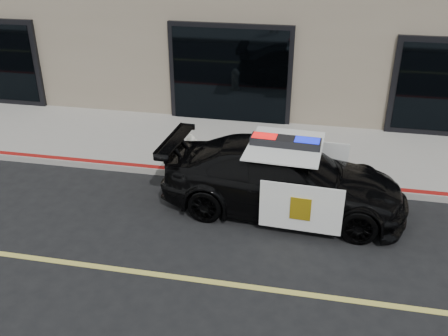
# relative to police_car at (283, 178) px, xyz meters

# --- Properties ---
(ground) EXTENTS (120.00, 120.00, 0.00)m
(ground) POSITION_rel_police_car_xyz_m (-0.94, -2.54, -0.72)
(ground) COLOR black
(ground) RESTS_ON ground
(sidewalk_n) EXTENTS (60.00, 3.50, 0.15)m
(sidewalk_n) POSITION_rel_police_car_xyz_m (-0.94, 2.71, -0.64)
(sidewalk_n) COLOR gray
(sidewalk_n) RESTS_ON ground
(police_car) EXTENTS (2.55, 5.10, 1.60)m
(police_car) POSITION_rel_police_car_xyz_m (0.00, 0.00, 0.00)
(police_car) COLOR black
(police_car) RESTS_ON ground
(fire_hydrant) EXTENTS (0.33, 0.45, 0.72)m
(fire_hydrant) POSITION_rel_police_car_xyz_m (-2.29, 1.42, -0.23)
(fire_hydrant) COLOR white
(fire_hydrant) RESTS_ON sidewalk_n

